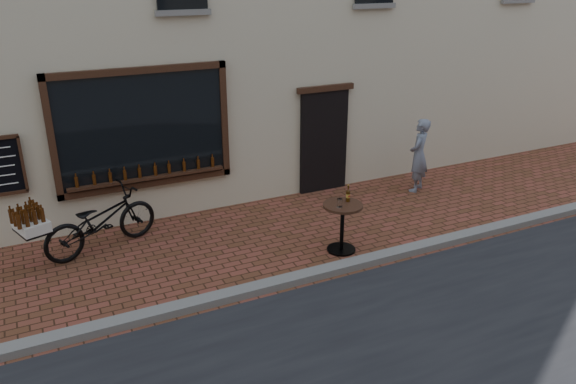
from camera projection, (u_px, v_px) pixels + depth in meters
name	position (u px, v px, depth m)	size (l,w,h in m)	color
ground	(324.00, 282.00, 8.80)	(90.00, 90.00, 0.00)	#5A311D
kerb	(318.00, 273.00, 8.94)	(90.00, 0.25, 0.12)	slate
cargo_bicycle	(98.00, 221.00, 9.61)	(2.45, 1.40, 1.15)	black
bistro_table	(343.00, 218.00, 9.56)	(0.68, 0.68, 1.17)	black
pedestrian	(419.00, 155.00, 12.12)	(0.59, 0.39, 1.62)	slate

